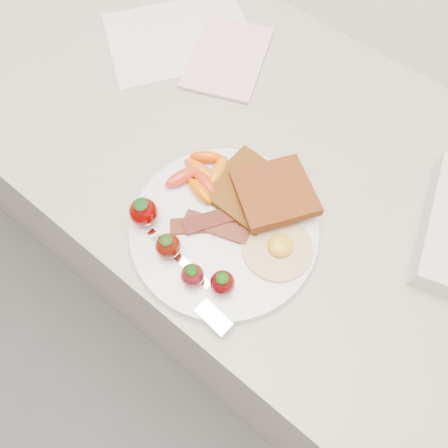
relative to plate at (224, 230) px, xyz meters
The scene contains 11 objects.
counter 0.48m from the plate, 92.96° to the left, with size 2.00×0.60×0.90m, color gray.
plate is the anchor object (origin of this frame).
toast_lower 0.07m from the plate, 96.09° to the left, with size 0.11×0.11×0.01m, color #452608.
toast_upper 0.09m from the plate, 71.11° to the left, with size 0.10×0.10×0.01m, color #472012.
fried_egg 0.08m from the plate, 14.95° to the left, with size 0.12×0.12×0.02m.
bacon_strips 0.02m from the plate, 153.14° to the right, with size 0.11×0.11×0.01m.
baby_carrots 0.09m from the plate, 151.35° to the left, with size 0.08×0.10×0.02m.
strawberries 0.08m from the plate, 112.54° to the right, with size 0.19×0.06×0.05m.
fork 0.09m from the plate, 75.95° to the right, with size 0.17×0.06×0.00m.
paper_sheet 0.41m from the plate, 140.82° to the left, with size 0.19×0.26×0.00m, color white.
notepad 0.34m from the plate, 127.93° to the left, with size 0.13×0.18×0.01m, color #F1BCCC.
Camera 1 is at (0.17, 1.34, 1.48)m, focal length 35.00 mm.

